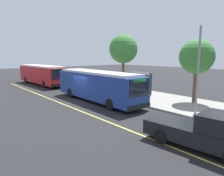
# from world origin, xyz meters

# --- Properties ---
(ground_plane) EXTENTS (120.00, 120.00, 0.00)m
(ground_plane) POSITION_xyz_m (0.00, 0.00, 0.00)
(ground_plane) COLOR #232326
(sidewalk_curb) EXTENTS (44.00, 6.40, 0.15)m
(sidewalk_curb) POSITION_xyz_m (0.00, 6.00, 0.07)
(sidewalk_curb) COLOR gray
(sidewalk_curb) RESTS_ON ground_plane
(lane_stripe_center) EXTENTS (36.00, 0.14, 0.01)m
(lane_stripe_center) POSITION_xyz_m (0.00, -2.20, 0.00)
(lane_stripe_center) COLOR #E0D64C
(lane_stripe_center) RESTS_ON ground_plane
(transit_bus_main) EXTENTS (11.27, 2.67, 2.95)m
(transit_bus_main) POSITION_xyz_m (1.12, 1.01, 1.62)
(transit_bus_main) COLOR navy
(transit_bus_main) RESTS_ON ground_plane
(transit_bus_second) EXTENTS (11.80, 2.99, 2.95)m
(transit_bus_second) POSITION_xyz_m (-13.92, 1.22, 1.62)
(transit_bus_second) COLOR red
(transit_bus_second) RESTS_ON ground_plane
(pickup_truck) EXTENTS (5.57, 2.51, 1.85)m
(pickup_truck) POSITION_xyz_m (12.98, -1.16, 0.86)
(pickup_truck) COLOR black
(pickup_truck) RESTS_ON ground_plane
(bus_shelter) EXTENTS (2.90, 1.60, 2.48)m
(bus_shelter) POSITION_xyz_m (1.66, 6.21, 1.92)
(bus_shelter) COLOR #333338
(bus_shelter) RESTS_ON sidewalk_curb
(waiting_bench) EXTENTS (1.60, 0.48, 0.95)m
(waiting_bench) POSITION_xyz_m (1.99, 6.34, 0.63)
(waiting_bench) COLOR brown
(waiting_bench) RESTS_ON sidewalk_curb
(route_sign_post) EXTENTS (0.44, 0.08, 2.80)m
(route_sign_post) POSITION_xyz_m (5.03, 3.74, 1.96)
(route_sign_post) COLOR #333338
(route_sign_post) RESTS_ON sidewalk_curb
(pedestrian_commuter) EXTENTS (0.24, 0.40, 1.69)m
(pedestrian_commuter) POSITION_xyz_m (0.75, 3.65, 1.12)
(pedestrian_commuter) COLOR #282D47
(pedestrian_commuter) RESTS_ON sidewalk_curb
(street_tree_near_shelter) EXTENTS (3.10, 3.10, 5.75)m
(street_tree_near_shelter) POSITION_xyz_m (7.77, 7.28, 4.32)
(street_tree_near_shelter) COLOR brown
(street_tree_near_shelter) RESTS_ON sidewalk_curb
(street_tree_downstreet) EXTENTS (3.81, 3.81, 7.07)m
(street_tree_downstreet) POSITION_xyz_m (-3.23, 8.45, 5.29)
(street_tree_downstreet) COLOR brown
(street_tree_downstreet) RESTS_ON sidewalk_curb
(utility_pole) EXTENTS (0.16, 0.16, 6.40)m
(utility_pole) POSITION_xyz_m (9.81, 3.77, 3.35)
(utility_pole) COLOR gray
(utility_pole) RESTS_ON sidewalk_curb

